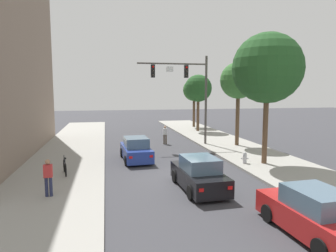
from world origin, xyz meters
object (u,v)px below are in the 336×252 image
object	(u,v)px
street_tree_second	(238,81)
car_lead_blue	(136,150)
traffic_signal_mast	(187,84)
street_tree_farthest	(194,90)
pedestrian_sidewalk_left_walker	(48,176)
street_tree_nearest	(267,68)
street_tree_third	(198,89)
pedestrian_crossing_road	(165,134)
fire_hydrant	(245,158)
car_following_black	(199,175)
car_third_red	(314,215)
bicycle_leaning	(65,167)

from	to	relation	value
street_tree_second	car_lead_blue	bearing A→B (deg)	-159.41
traffic_signal_mast	street_tree_farthest	size ratio (longest dim) A/B	1.23
pedestrian_sidewalk_left_walker	street_tree_nearest	bearing A→B (deg)	16.73
street_tree_third	pedestrian_crossing_road	bearing A→B (deg)	-126.49
fire_hydrant	street_tree_nearest	distance (m)	5.71
street_tree_second	car_following_black	bearing A→B (deg)	-122.99
car_third_red	bicycle_leaning	bearing A→B (deg)	134.93
car_third_red	street_tree_third	size ratio (longest dim) A/B	0.67
car_third_red	street_tree_second	xyz separation A→B (m)	(4.31, 15.37, 4.80)
car_lead_blue	street_tree_nearest	xyz separation A→B (m)	(7.83, -3.06, 5.36)
car_third_red	street_tree_nearest	distance (m)	10.95
car_lead_blue	pedestrian_crossing_road	distance (m)	6.63
street_tree_nearest	street_tree_farthest	size ratio (longest dim) A/B	1.33
fire_hydrant	street_tree_second	world-z (taller)	street_tree_second
bicycle_leaning	fire_hydrant	world-z (taller)	bicycle_leaning
traffic_signal_mast	street_tree_farthest	distance (m)	12.98
car_third_red	street_tree_second	world-z (taller)	street_tree_second
traffic_signal_mast	bicycle_leaning	bearing A→B (deg)	-139.31
car_lead_blue	bicycle_leaning	bearing A→B (deg)	-142.65
fire_hydrant	street_tree_nearest	world-z (taller)	street_tree_nearest
car_third_red	street_tree_farthest	bearing A→B (deg)	81.09
pedestrian_crossing_road	bicycle_leaning	distance (m)	11.68
pedestrian_crossing_road	street_tree_second	world-z (taller)	street_tree_second
car_following_black	fire_hydrant	size ratio (longest dim) A/B	5.97
car_following_black	street_tree_third	world-z (taller)	street_tree_third
car_third_red	street_tree_farthest	size ratio (longest dim) A/B	0.71
pedestrian_sidewalk_left_walker	street_tree_farthest	xyz separation A→B (m)	(13.55, 23.58, 3.73)
pedestrian_sidewalk_left_walker	street_tree_second	bearing A→B (deg)	37.12
car_lead_blue	street_tree_second	size ratio (longest dim) A/B	0.62
street_tree_second	street_tree_farthest	size ratio (longest dim) A/B	1.14
car_following_black	street_tree_second	bearing A→B (deg)	57.01
pedestrian_sidewalk_left_walker	street_tree_third	bearing A→B (deg)	56.80
pedestrian_crossing_road	street_tree_third	bearing A→B (deg)	53.51
pedestrian_sidewalk_left_walker	fire_hydrant	xyz separation A→B (m)	(11.07, 3.91, -0.56)
car_third_red	street_tree_third	xyz separation A→B (m)	(3.83, 24.93, 4.25)
bicycle_leaning	street_tree_third	bearing A→B (deg)	51.92
car_third_red	pedestrian_sidewalk_left_walker	bearing A→B (deg)	149.67
pedestrian_crossing_road	street_tree_third	size ratio (longest dim) A/B	0.26
pedestrian_sidewalk_left_walker	car_lead_blue	bearing A→B (deg)	56.59
bicycle_leaning	fire_hydrant	bearing A→B (deg)	2.00
traffic_signal_mast	street_tree_second	world-z (taller)	traffic_signal_mast
car_third_red	bicycle_leaning	distance (m)	12.45
pedestrian_sidewalk_left_walker	street_tree_nearest	world-z (taller)	street_tree_nearest
traffic_signal_mast	street_tree_nearest	size ratio (longest dim) A/B	0.92
bicycle_leaning	traffic_signal_mast	bearing A→B (deg)	40.69
traffic_signal_mast	street_tree_second	distance (m)	4.23
bicycle_leaning	fire_hydrant	size ratio (longest dim) A/B	2.43
car_following_black	bicycle_leaning	world-z (taller)	car_following_black
pedestrian_crossing_road	car_lead_blue	bearing A→B (deg)	-118.57
bicycle_leaning	street_tree_farthest	xyz separation A→B (m)	(13.32, 20.05, 4.26)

